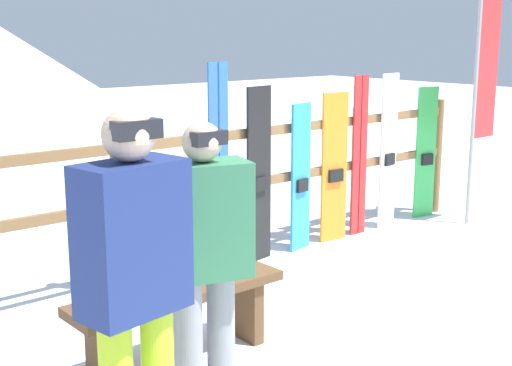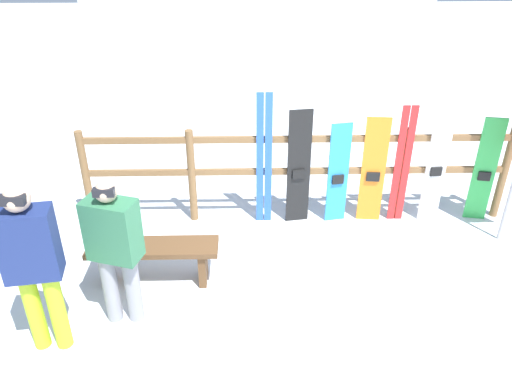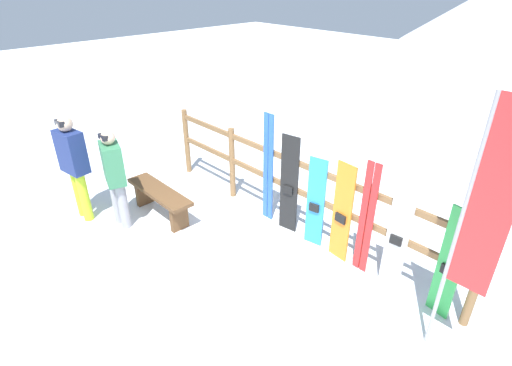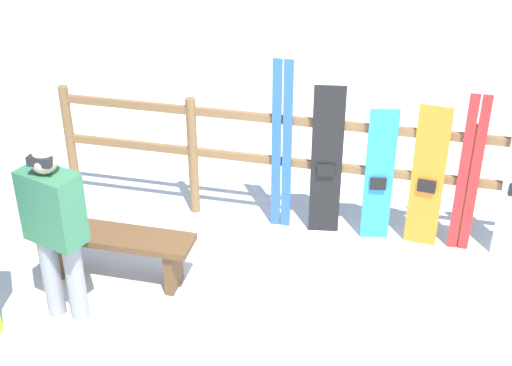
{
  "view_description": "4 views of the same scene",
  "coord_description": "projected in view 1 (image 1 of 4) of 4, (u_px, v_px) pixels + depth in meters",
  "views": [
    {
      "loc": [
        -3.93,
        -3.05,
        2.0
      ],
      "look_at": [
        -0.46,
        1.07,
        0.86
      ],
      "focal_mm": 50.0,
      "sensor_mm": 36.0,
      "label": 1
    },
    {
      "loc": [
        -0.64,
        -3.98,
        3.59
      ],
      "look_at": [
        -0.54,
        0.73,
        1.03
      ],
      "focal_mm": 35.0,
      "sensor_mm": 36.0,
      "label": 2
    },
    {
      "loc": [
        3.4,
        -2.3,
        3.58
      ],
      "look_at": [
        -0.09,
        1.03,
        0.98
      ],
      "focal_mm": 28.0,
      "sensor_mm": 36.0,
      "label": 3
    },
    {
      "loc": [
        0.76,
        -4.38,
        3.92
      ],
      "look_at": [
        -0.49,
        0.85,
        0.89
      ],
      "focal_mm": 50.0,
      "sensor_mm": 36.0,
      "label": 4
    }
  ],
  "objects": [
    {
      "name": "ground_plane",
      "position": [
        400.0,
        313.0,
        5.17
      ],
      "size": [
        40.0,
        40.0,
        0.0
      ],
      "primitive_type": "plane",
      "color": "white"
    },
    {
      "name": "fence",
      "position": [
        253.0,
        177.0,
        6.25
      ],
      "size": [
        5.46,
        0.1,
        1.27
      ],
      "color": "brown",
      "rests_on": "ground"
    },
    {
      "name": "bench",
      "position": [
        179.0,
        307.0,
        4.35
      ],
      "size": [
        1.39,
        0.36,
        0.48
      ],
      "color": "brown",
      "rests_on": "ground"
    },
    {
      "name": "person_plaid_green",
      "position": [
        204.0,
        251.0,
        3.67
      ],
      "size": [
        0.53,
        0.39,
        1.57
      ],
      "color": "gray",
      "rests_on": "ground"
    },
    {
      "name": "person_navy",
      "position": [
        134.0,
        277.0,
        3.01
      ],
      "size": [
        0.49,
        0.32,
        1.7
      ],
      "color": "#B7D826",
      "rests_on": "ground"
    },
    {
      "name": "ski_pair_blue",
      "position": [
        219.0,
        169.0,
        5.92
      ],
      "size": [
        0.2,
        0.02,
        1.76
      ],
      "color": "blue",
      "rests_on": "ground"
    },
    {
      "name": "snowboard_black_stripe",
      "position": [
        259.0,
        176.0,
        6.22
      ],
      "size": [
        0.3,
        0.09,
        1.55
      ],
      "color": "black",
      "rests_on": "ground"
    },
    {
      "name": "snowboard_blue",
      "position": [
        301.0,
        178.0,
        6.55
      ],
      "size": [
        0.27,
        0.09,
        1.37
      ],
      "color": "#288CE0",
      "rests_on": "ground"
    },
    {
      "name": "snowboard_orange",
      "position": [
        334.0,
        168.0,
        6.82
      ],
      "size": [
        0.3,
        0.08,
        1.44
      ],
      "color": "orange",
      "rests_on": "ground"
    },
    {
      "name": "ski_pair_red",
      "position": [
        359.0,
        156.0,
        7.04
      ],
      "size": [
        0.19,
        0.02,
        1.59
      ],
      "color": "red",
      "rests_on": "ground"
    },
    {
      "name": "snowboard_white",
      "position": [
        388.0,
        152.0,
        7.31
      ],
      "size": [
        0.26,
        0.07,
        1.59
      ],
      "color": "white",
      "rests_on": "ground"
    },
    {
      "name": "snowboard_green",
      "position": [
        426.0,
        153.0,
        7.72
      ],
      "size": [
        0.27,
        0.09,
        1.42
      ],
      "color": "green",
      "rests_on": "ground"
    },
    {
      "name": "rental_flag",
      "position": [
        484.0,
        64.0,
        7.31
      ],
      "size": [
        0.4,
        0.04,
        2.76
      ],
      "color": "#99999E",
      "rests_on": "ground"
    }
  ]
}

